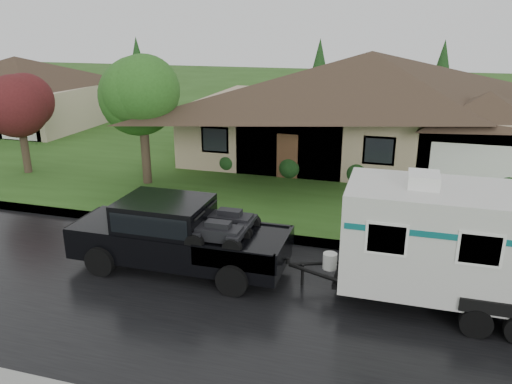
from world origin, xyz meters
The scene contains 11 objects.
ground centered at (0.00, 0.00, 0.00)m, with size 140.00×140.00×0.00m, color #294E18.
road centered at (0.00, -2.00, 0.01)m, with size 140.00×8.00×0.01m, color black.
curb centered at (0.00, 2.25, 0.07)m, with size 140.00×0.50×0.15m, color gray.
lawn centered at (0.00, 15.00, 0.07)m, with size 140.00×26.00×0.15m, color #294E18.
house_main centered at (2.29, 13.84, 3.59)m, with size 19.44×10.80×6.90m.
house_far centered at (-21.78, 15.85, 2.97)m, with size 10.80×8.64×5.80m.
tree_left_green centered at (-7.21, 6.47, 4.17)m, with size 3.50×3.50×5.79m.
tree_red centered at (-13.66, 6.35, 3.57)m, with size 2.98×2.98×4.94m.
shrub_row centered at (2.00, 9.30, 0.65)m, with size 13.60×1.00×1.00m.
pickup_truck centered at (-2.49, -0.60, 1.16)m, with size 6.48×2.46×2.16m.
travel_trailer centered at (6.33, -0.60, 1.90)m, with size 8.00×2.81×3.59m.
Camera 1 is at (3.69, -13.11, 7.11)m, focal length 35.00 mm.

